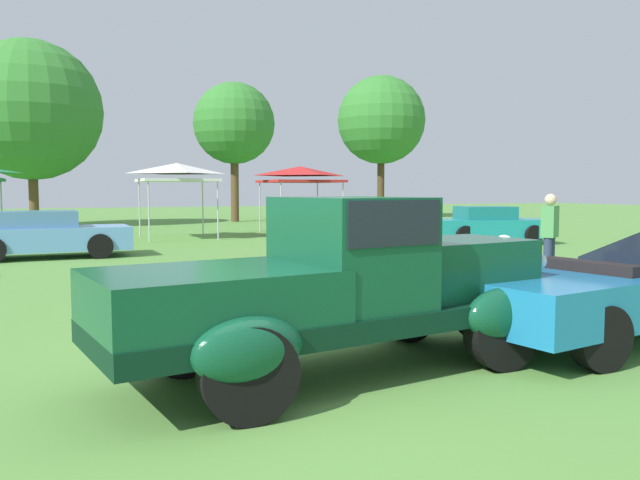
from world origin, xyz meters
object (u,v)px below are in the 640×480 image
(neighbor_convertible, at_px, (617,289))
(spectator_between_cars, at_px, (550,234))
(canopy_tent_center_field, at_px, (177,171))
(show_car_skyblue, at_px, (45,235))
(canopy_tent_right_field, at_px, (300,173))
(feature_pickup_truck, at_px, (342,284))
(show_car_teal, at_px, (488,225))

(neighbor_convertible, bearing_deg, spectator_between_cars, 56.57)
(canopy_tent_center_field, bearing_deg, show_car_skyblue, -130.22)
(neighbor_convertible, height_order, canopy_tent_center_field, canopy_tent_center_field)
(neighbor_convertible, bearing_deg, canopy_tent_right_field, 80.05)
(feature_pickup_truck, distance_m, neighbor_convertible, 3.69)
(neighbor_convertible, bearing_deg, show_car_skyblue, 117.08)
(neighbor_convertible, height_order, spectator_between_cars, spectator_between_cars)
(neighbor_convertible, height_order, show_car_teal, neighbor_convertible)
(feature_pickup_truck, bearing_deg, spectator_between_cars, 32.61)
(feature_pickup_truck, bearing_deg, canopy_tent_center_field, 84.37)
(feature_pickup_truck, height_order, spectator_between_cars, feature_pickup_truck)
(show_car_skyblue, relative_size, spectator_between_cars, 2.47)
(show_car_skyblue, height_order, canopy_tent_right_field, canopy_tent_right_field)
(show_car_skyblue, height_order, show_car_teal, same)
(show_car_skyblue, bearing_deg, feature_pickup_truck, -78.00)
(show_car_skyblue, distance_m, canopy_tent_center_field, 7.03)
(show_car_skyblue, relative_size, canopy_tent_right_field, 1.43)
(feature_pickup_truck, relative_size, show_car_skyblue, 1.15)
(canopy_tent_right_field, bearing_deg, show_car_skyblue, -146.08)
(feature_pickup_truck, bearing_deg, show_car_skyblue, 102.00)
(spectator_between_cars, relative_size, canopy_tent_right_field, 0.58)
(canopy_tent_center_field, relative_size, canopy_tent_right_field, 0.93)
(canopy_tent_right_field, bearing_deg, neighbor_convertible, -99.95)
(feature_pickup_truck, height_order, neighbor_convertible, feature_pickup_truck)
(feature_pickup_truck, height_order, show_car_skyblue, feature_pickup_truck)
(neighbor_convertible, distance_m, spectator_between_cars, 4.70)
(show_car_teal, height_order, canopy_tent_right_field, canopy_tent_right_field)
(show_car_teal, bearing_deg, neighbor_convertible, -121.51)
(canopy_tent_center_field, bearing_deg, canopy_tent_right_field, 13.82)
(neighbor_convertible, height_order, canopy_tent_right_field, canopy_tent_right_field)
(feature_pickup_truck, relative_size, canopy_tent_center_field, 1.77)
(feature_pickup_truck, bearing_deg, show_car_teal, 47.22)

